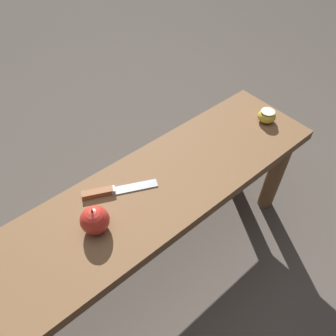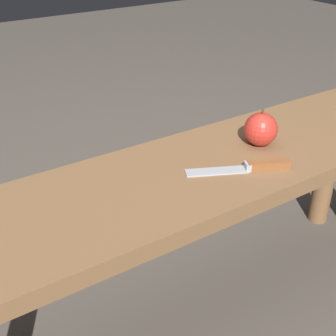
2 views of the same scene
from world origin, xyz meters
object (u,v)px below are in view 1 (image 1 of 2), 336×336
object	(u,v)px
knife	(109,191)
apple_whole	(95,220)
wooden_bench	(145,211)
apple_cut	(267,116)

from	to	relation	value
knife	apple_whole	size ratio (longest dim) A/B	2.43
wooden_bench	apple_whole	xyz separation A→B (m)	(0.18, 0.01, 0.13)
apple_whole	wooden_bench	bearing A→B (deg)	-176.92
wooden_bench	knife	size ratio (longest dim) A/B	5.90
knife	apple_cut	distance (m)	0.68
apple_cut	apple_whole	bearing A→B (deg)	-0.76
wooden_bench	apple_cut	world-z (taller)	apple_cut
apple_whole	apple_cut	world-z (taller)	apple_whole
apple_whole	apple_cut	bearing A→B (deg)	179.24
wooden_bench	knife	xyz separation A→B (m)	(0.08, -0.08, 0.10)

